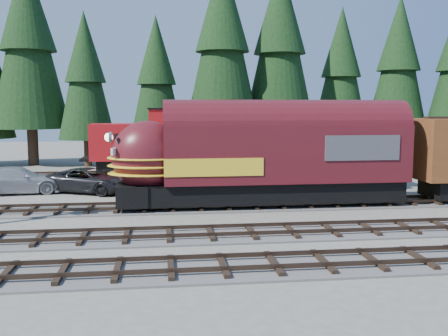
{
  "coord_description": "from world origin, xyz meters",
  "views": [
    {
      "loc": [
        -8.04,
        -23.11,
        5.59
      ],
      "look_at": [
        -4.65,
        4.0,
        2.23
      ],
      "focal_mm": 40.0,
      "sensor_mm": 36.0,
      "label": 1
    }
  ],
  "objects": [
    {
      "name": "track_spur",
      "position": [
        -10.0,
        18.0,
        0.06
      ],
      "size": [
        32.0,
        3.2,
        0.33
      ],
      "color": "#4C4947",
      "rests_on": "ground"
    },
    {
      "name": "caboose",
      "position": [
        -8.8,
        18.0,
        2.52
      ],
      "size": [
        9.74,
        2.82,
        5.07
      ],
      "color": "black",
      "rests_on": "ground"
    },
    {
      "name": "conifer_backdrop",
      "position": [
        3.54,
        24.23,
        10.35
      ],
      "size": [
        81.85,
        22.9,
        17.45
      ],
      "color": "black",
      "rests_on": "ground"
    },
    {
      "name": "ground",
      "position": [
        0.0,
        0.0,
        0.0
      ],
      "size": [
        120.0,
        120.0,
        0.0
      ],
      "primitive_type": "plane",
      "color": "#6B665B",
      "rests_on": "ground"
    },
    {
      "name": "pickup_truck_b",
      "position": [
        -17.36,
        10.21,
        0.87
      ],
      "size": [
        6.25,
        3.2,
        1.73
      ],
      "primitive_type": "imported",
      "rotation": [
        0.0,
        0.0,
        1.7
      ],
      "color": "#A5A8AD",
      "rests_on": "ground"
    },
    {
      "name": "pickup_truck_a",
      "position": [
        -12.78,
        10.0,
        0.81
      ],
      "size": [
        6.38,
        4.91,
        1.61
      ],
      "primitive_type": "imported",
      "rotation": [
        0.0,
        0.0,
        1.13
      ],
      "color": "black",
      "rests_on": "ground"
    },
    {
      "name": "locomotive",
      "position": [
        -2.93,
        4.0,
        2.63
      ],
      "size": [
        16.64,
        3.31,
        4.53
      ],
      "color": "black",
      "rests_on": "ground"
    },
    {
      "name": "depot",
      "position": [
        -0.0,
        10.5,
        2.96
      ],
      "size": [
        12.8,
        7.0,
        5.3
      ],
      "color": "gold",
      "rests_on": "ground"
    }
  ]
}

